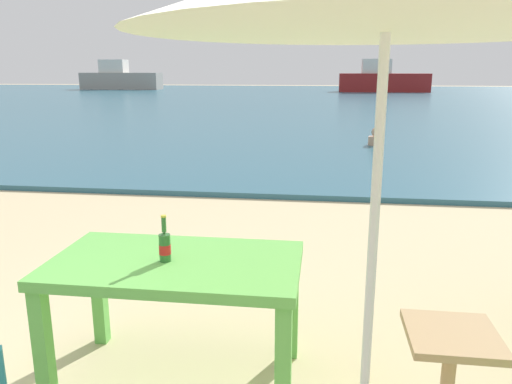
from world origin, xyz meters
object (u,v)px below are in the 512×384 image
Objects in this scene: boat_fishing_trawler at (120,79)px; boat_barge at (383,80)px; side_table_wood at (449,366)px; swimmer_person at (376,138)px; picnic_table_green at (176,278)px; beer_bottle_amber at (165,245)px.

boat_barge is at bearing -5.85° from boat_fishing_trawler.
swimmer_person is at bearing 86.59° from side_table_wood.
side_table_wood is 1.32× the size of swimmer_person.
boat_barge is (3.98, 39.49, 0.65)m from side_table_wood.
boat_barge is at bearing 83.50° from swimmer_person.
boat_barge is 23.20m from boat_fishing_trawler.
picnic_table_green is at bearing 171.71° from side_table_wood.
picnic_table_green is at bearing -102.33° from swimmer_person.
picnic_table_green reaches higher than side_table_wood.
swimmer_person is (0.57, 9.51, -0.11)m from side_table_wood.
swimmer_person is 37.86m from boat_fishing_trawler.
boat_fishing_trawler is (-17.63, 41.64, 0.37)m from picnic_table_green.
swimmer_person is at bearing -96.50° from boat_barge.
picnic_table_green is 2.59× the size of side_table_wood.
boat_barge reaches higher than beer_bottle_amber.
side_table_wood is 0.08× the size of boat_barge.
swimmer_person is 30.18m from boat_barge.
swimmer_person is 0.06× the size of boat_fishing_trawler.
beer_bottle_amber is (-0.05, -0.03, 0.20)m from picnic_table_green.
beer_bottle_amber is 0.04× the size of boat_barge.
side_table_wood is (1.51, -0.18, -0.50)m from beer_bottle_amber.
beer_bottle_amber is at bearing -97.96° from boat_barge.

